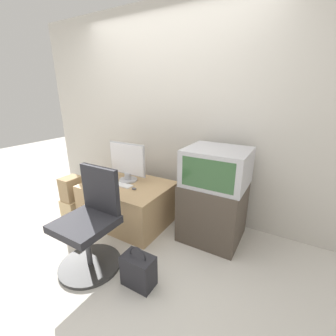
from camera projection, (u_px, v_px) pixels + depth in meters
ground_plane at (104, 260)px, 2.23m from camera, size 12.00×12.00×0.00m
wall_back at (170, 115)px, 2.90m from camera, size 4.40×0.05×2.60m
desk at (128, 202)px, 2.86m from camera, size 1.04×0.78×0.50m
side_stand at (213, 210)px, 2.50m from camera, size 0.64×0.59×0.66m
main_monitor at (127, 163)px, 2.80m from camera, size 0.54×0.23×0.49m
keyboard at (119, 184)px, 2.76m from camera, size 0.38×0.10×0.01m
mouse at (134, 189)px, 2.61m from camera, size 0.06×0.04×0.03m
crt_tv at (217, 167)px, 2.32m from camera, size 0.63×0.56×0.38m
office_chair at (91, 227)px, 2.07m from camera, size 0.58×0.58×0.94m
cardboard_box_lower at (74, 208)px, 2.98m from camera, size 0.24×0.26×0.25m
cardboard_box_upper at (71, 188)px, 2.89m from camera, size 0.19×0.24×0.30m
handbag at (139, 270)px, 1.91m from camera, size 0.28×0.17×0.38m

